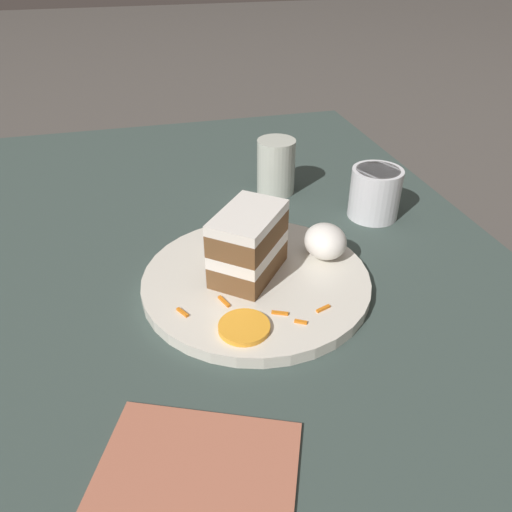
{
  "coord_description": "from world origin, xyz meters",
  "views": [
    {
      "loc": [
        -0.54,
        0.08,
        0.42
      ],
      "look_at": [
        -0.03,
        -0.05,
        0.08
      ],
      "focal_mm": 35.0,
      "sensor_mm": 36.0,
      "label": 1
    }
  ],
  "objects_px": {
    "plate": "(256,281)",
    "cake_slice": "(248,244)",
    "orange_garnish": "(244,327)",
    "coffee_mug": "(375,191)",
    "cream_dollop": "(325,241)",
    "drinking_glass": "(276,170)"
  },
  "relations": [
    {
      "from": "plate",
      "to": "orange_garnish",
      "type": "distance_m",
      "value": 0.1
    },
    {
      "from": "cream_dollop",
      "to": "drinking_glass",
      "type": "bearing_deg",
      "value": -0.02
    },
    {
      "from": "plate",
      "to": "cake_slice",
      "type": "distance_m",
      "value": 0.05
    },
    {
      "from": "orange_garnish",
      "to": "coffee_mug",
      "type": "bearing_deg",
      "value": -49.14
    },
    {
      "from": "plate",
      "to": "orange_garnish",
      "type": "bearing_deg",
      "value": 158.11
    },
    {
      "from": "plate",
      "to": "coffee_mug",
      "type": "distance_m",
      "value": 0.27
    },
    {
      "from": "cake_slice",
      "to": "drinking_glass",
      "type": "xyz_separation_m",
      "value": [
        0.25,
        -0.11,
        -0.02
      ]
    },
    {
      "from": "cake_slice",
      "to": "coffee_mug",
      "type": "bearing_deg",
      "value": 67.27
    },
    {
      "from": "plate",
      "to": "coffee_mug",
      "type": "height_order",
      "value": "coffee_mug"
    },
    {
      "from": "cream_dollop",
      "to": "coffee_mug",
      "type": "distance_m",
      "value": 0.17
    },
    {
      "from": "cake_slice",
      "to": "orange_garnish",
      "type": "bearing_deg",
      "value": -67.27
    },
    {
      "from": "plate",
      "to": "drinking_glass",
      "type": "relative_size",
      "value": 3.12
    },
    {
      "from": "plate",
      "to": "coffee_mug",
      "type": "xyz_separation_m",
      "value": [
        0.14,
        -0.23,
        0.04
      ]
    },
    {
      "from": "plate",
      "to": "cake_slice",
      "type": "xyz_separation_m",
      "value": [
        0.01,
        0.01,
        0.05
      ]
    },
    {
      "from": "orange_garnish",
      "to": "cream_dollop",
      "type": "bearing_deg",
      "value": -49.88
    },
    {
      "from": "cream_dollop",
      "to": "drinking_glass",
      "type": "xyz_separation_m",
      "value": [
        0.24,
        -0.0,
        0.0
      ]
    },
    {
      "from": "drinking_glass",
      "to": "cake_slice",
      "type": "bearing_deg",
      "value": 156.32
    },
    {
      "from": "plate",
      "to": "orange_garnish",
      "type": "xyz_separation_m",
      "value": [
        -0.09,
        0.04,
        0.01
      ]
    },
    {
      "from": "orange_garnish",
      "to": "drinking_glass",
      "type": "relative_size",
      "value": 0.62
    },
    {
      "from": "coffee_mug",
      "to": "cake_slice",
      "type": "bearing_deg",
      "value": 118.17
    },
    {
      "from": "cream_dollop",
      "to": "cake_slice",
      "type": "bearing_deg",
      "value": 97.19
    },
    {
      "from": "cake_slice",
      "to": "orange_garnish",
      "type": "height_order",
      "value": "cake_slice"
    }
  ]
}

